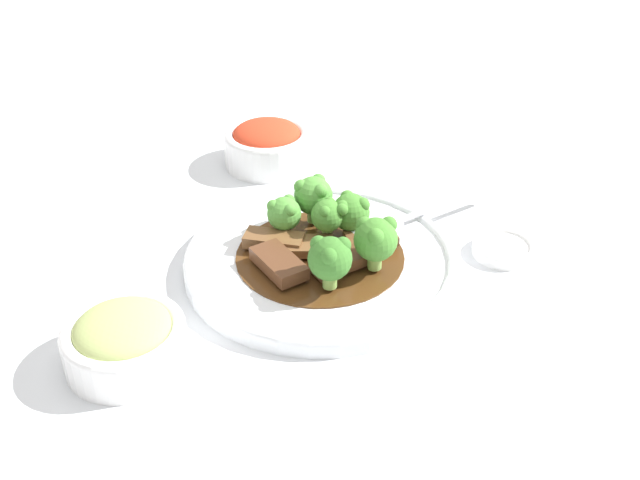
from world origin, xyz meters
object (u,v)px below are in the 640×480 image
object	(u,v)px
beef_strip_1	(344,261)
side_bowl_appetizer	(124,340)
beef_strip_0	(273,242)
broccoli_floret_2	(284,213)
main_plate	(320,260)
broccoli_floret_0	(332,216)
beef_strip_2	(279,263)
beef_strip_3	(305,245)
broccoli_floret_4	(376,239)
beef_strip_4	(371,238)
sauce_dish	(503,248)
serving_spoon	(386,223)
side_bowl_kimchi	(267,144)
broccoli_floret_1	(330,258)
broccoli_floret_3	(351,211)
broccoli_floret_5	(313,195)

from	to	relation	value
beef_strip_1	side_bowl_appetizer	bearing A→B (deg)	-132.95
beef_strip_0	broccoli_floret_2	size ratio (longest dim) A/B	1.46
main_plate	broccoli_floret_0	xyz separation A→B (m)	(0.00, 0.03, 0.04)
beef_strip_2	beef_strip_3	size ratio (longest dim) A/B	1.05
broccoli_floret_4	side_bowl_appetizer	size ratio (longest dim) A/B	0.51
beef_strip_4	sauce_dish	bearing A→B (deg)	18.29
main_plate	serving_spoon	bearing A→B (deg)	48.30
main_plate	beef_strip_4	size ratio (longest dim) A/B	4.63
serving_spoon	side_bowl_kimchi	distance (m)	0.23
beef_strip_4	sauce_dish	size ratio (longest dim) A/B	0.92
broccoli_floret_1	broccoli_floret_3	xyz separation A→B (m)	(-0.00, 0.10, -0.01)
beef_strip_1	broccoli_floret_1	xyz separation A→B (m)	(-0.00, -0.04, 0.03)
beef_strip_3	broccoli_floret_3	bearing A→B (deg)	49.47
sauce_dish	beef_strip_1	bearing A→B (deg)	-148.57
side_bowl_kimchi	broccoli_floret_4	bearing A→B (deg)	-49.55
broccoli_floret_5	serving_spoon	distance (m)	0.08
broccoli_floret_4	sauce_dish	world-z (taller)	broccoli_floret_4
broccoli_floret_1	side_bowl_appetizer	xyz separation A→B (m)	(-0.15, -0.13, -0.03)
beef_strip_0	sauce_dish	world-z (taller)	beef_strip_0
broccoli_floret_3	side_bowl_appetizer	xyz separation A→B (m)	(-0.14, -0.22, -0.02)
beef_strip_2	broccoli_floret_5	size ratio (longest dim) A/B	1.31
broccoli_floret_5	sauce_dish	distance (m)	0.21
beef_strip_0	broccoli_floret_5	distance (m)	0.07
beef_strip_0	broccoli_floret_5	size ratio (longest dim) A/B	1.18
broccoli_floret_1	beef_strip_2	bearing A→B (deg)	165.86
beef_strip_3	broccoli_floret_5	xyz separation A→B (m)	(-0.01, 0.05, 0.03)
serving_spoon	sauce_dish	bearing A→B (deg)	6.24
beef_strip_3	side_bowl_appetizer	size ratio (longest dim) A/B	0.61
beef_strip_2	broccoli_floret_4	xyz separation A→B (m)	(0.09, 0.03, 0.03)
beef_strip_1	sauce_dish	size ratio (longest dim) A/B	1.05
beef_strip_0	serving_spoon	bearing A→B (deg)	31.77
beef_strip_1	sauce_dish	bearing A→B (deg)	31.43
broccoli_floret_5	beef_strip_0	bearing A→B (deg)	-113.76
side_bowl_appetizer	serving_spoon	bearing A→B (deg)	53.52
beef_strip_1	broccoli_floret_1	distance (m)	0.04
broccoli_floret_1	broccoli_floret_5	size ratio (longest dim) A/B	1.01
main_plate	side_bowl_kimchi	world-z (taller)	side_bowl_kimchi
beef_strip_2	broccoli_floret_5	distance (m)	0.10
beef_strip_3	sauce_dish	world-z (taller)	beef_strip_3
main_plate	broccoli_floret_4	size ratio (longest dim) A/B	5.10
beef_strip_3	sauce_dish	size ratio (longest dim) A/B	1.01
broccoli_floret_0	broccoli_floret_3	xyz separation A→B (m)	(0.02, 0.02, -0.00)
beef_strip_4	broccoli_floret_3	distance (m)	0.04
beef_strip_0	main_plate	bearing A→B (deg)	2.86
main_plate	sauce_dish	distance (m)	0.19
broccoli_floret_3	serving_spoon	xyz separation A→B (m)	(0.03, 0.02, -0.02)
side_bowl_kimchi	sauce_dish	bearing A→B (deg)	-22.96
beef_strip_2	broccoli_floret_2	size ratio (longest dim) A/B	1.62
broccoli_floret_4	serving_spoon	bearing A→B (deg)	92.49
broccoli_floret_4	broccoli_floret_2	bearing A→B (deg)	161.22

